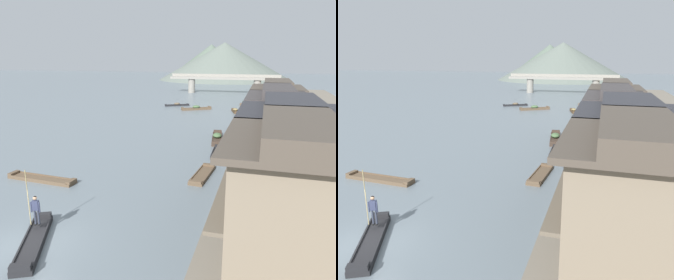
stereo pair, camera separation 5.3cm
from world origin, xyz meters
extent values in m
plane|color=slate|center=(0.00, 0.00, 0.00)|extent=(400.00, 400.00, 0.00)
cube|color=slate|center=(16.99, 30.00, 0.29)|extent=(18.00, 110.00, 0.58)
cube|color=#232326|center=(0.11, -0.01, 0.14)|extent=(3.09, 4.88, 0.27)
cube|color=#232326|center=(1.15, -2.10, 0.40)|extent=(0.95, 0.71, 0.25)
cube|color=#232326|center=(-0.93, 2.08, 0.40)|extent=(0.95, 0.71, 0.25)
cube|color=#232326|center=(0.51, 0.19, 0.31)|extent=(2.07, 4.03, 0.08)
cube|color=#232326|center=(-0.29, -0.21, 0.31)|extent=(2.07, 4.03, 0.08)
cube|color=black|center=(-0.27, 0.94, 0.55)|extent=(0.15, 0.24, 0.05)
cylinder|color=#333847|center=(-0.28, 0.97, 0.96)|extent=(0.11, 0.11, 0.78)
cube|color=black|center=(-0.45, 0.89, 0.55)|extent=(0.15, 0.24, 0.05)
cylinder|color=#333847|center=(-0.46, 0.93, 0.96)|extent=(0.11, 0.11, 0.78)
cube|color=#2D334C|center=(-0.37, 0.95, 1.61)|extent=(0.36, 0.27, 0.52)
cylinder|color=#2D334C|center=(-0.15, 0.95, 1.54)|extent=(0.08, 0.08, 0.56)
cylinder|color=#2D334C|center=(-0.56, 0.84, 1.54)|extent=(0.08, 0.08, 0.56)
sphere|color=#A37A5B|center=(-0.37, 0.95, 2.01)|extent=(0.20, 0.20, 0.20)
sphere|color=black|center=(-0.37, 0.96, 2.03)|extent=(0.18, 0.18, 0.18)
cylinder|color=tan|center=(-0.64, 0.78, 2.06)|extent=(0.04, 0.04, 3.00)
cube|color=brown|center=(5.86, 43.84, 0.11)|extent=(1.75, 3.85, 0.23)
cube|color=brown|center=(5.46, 45.51, 0.33)|extent=(0.88, 0.54, 0.20)
cube|color=brown|center=(6.26, 42.17, 0.33)|extent=(0.88, 0.54, 0.20)
cube|color=brown|center=(5.46, 43.74, 0.27)|extent=(0.83, 3.17, 0.08)
cube|color=brown|center=(6.26, 43.94, 0.27)|extent=(0.83, 3.17, 0.08)
ellipsoid|color=olive|center=(5.86, 43.84, 0.45)|extent=(1.06, 1.30, 0.45)
cube|color=brown|center=(6.77, 53.92, 0.15)|extent=(1.60, 5.28, 0.30)
cube|color=brown|center=(7.02, 56.35, 0.43)|extent=(0.99, 0.46, 0.27)
cube|color=brown|center=(6.51, 51.48, 0.43)|extent=(0.99, 0.46, 0.27)
cube|color=brown|center=(6.28, 53.97, 0.34)|extent=(0.57, 4.68, 0.08)
cube|color=brown|center=(7.26, 53.86, 0.34)|extent=(0.57, 4.68, 0.08)
ellipsoid|color=#4C6B42|center=(6.77, 53.92, 0.56)|extent=(1.09, 1.43, 0.53)
cube|color=#232326|center=(6.59, 17.95, 0.14)|extent=(1.21, 3.53, 0.27)
cube|color=#232326|center=(6.53, 19.55, 0.40)|extent=(0.98, 0.40, 0.25)
cube|color=#232326|center=(6.66, 16.36, 0.40)|extent=(0.98, 0.40, 0.25)
cube|color=#232326|center=(6.10, 17.93, 0.31)|extent=(0.20, 2.99, 0.08)
cube|color=#232326|center=(7.09, 17.97, 0.31)|extent=(0.20, 2.99, 0.08)
cube|color=brown|center=(-1.11, 44.56, 0.14)|extent=(5.15, 3.78, 0.27)
cube|color=brown|center=(-3.27, 43.20, 0.40)|extent=(0.81, 1.00, 0.25)
cube|color=brown|center=(1.06, 45.92, 0.40)|extent=(0.81, 1.00, 0.25)
cube|color=brown|center=(-0.85, 44.14, 0.31)|extent=(4.20, 2.68, 0.08)
cube|color=brown|center=(-1.37, 44.97, 0.31)|extent=(4.20, 2.68, 0.08)
ellipsoid|color=#4C6B42|center=(-1.11, 44.56, 0.54)|extent=(1.64, 1.52, 0.52)
cube|color=#232326|center=(-5.69, 48.26, 0.09)|extent=(4.53, 3.09, 0.18)
cube|color=#232326|center=(-3.78, 49.34, 0.26)|extent=(0.72, 0.89, 0.16)
cube|color=#232326|center=(-7.60, 47.19, 0.26)|extent=(0.72, 0.89, 0.16)
cube|color=#232326|center=(-5.89, 48.62, 0.22)|extent=(3.69, 2.12, 0.08)
cube|color=#232326|center=(-5.49, 47.90, 0.22)|extent=(3.69, 2.12, 0.08)
ellipsoid|color=brown|center=(-5.69, 48.26, 0.41)|extent=(1.40, 1.28, 0.45)
cube|color=brown|center=(6.29, 11.79, 0.10)|extent=(1.39, 4.42, 0.20)
cube|color=brown|center=(6.43, 13.81, 0.28)|extent=(1.00, 0.43, 0.18)
cube|color=brown|center=(6.14, 9.76, 0.28)|extent=(1.00, 0.43, 0.18)
cube|color=brown|center=(5.79, 11.82, 0.24)|extent=(0.36, 3.85, 0.08)
cube|color=brown|center=(6.79, 11.75, 0.24)|extent=(0.36, 3.85, 0.08)
cube|color=#423328|center=(5.70, 23.53, 0.15)|extent=(1.77, 5.84, 0.29)
cube|color=#423328|center=(5.36, 26.23, 0.42)|extent=(1.00, 0.48, 0.26)
cube|color=#423328|center=(6.03, 20.82, 0.42)|extent=(1.00, 0.48, 0.26)
cube|color=#423328|center=(5.21, 23.47, 0.33)|extent=(0.72, 5.22, 0.08)
cube|color=#423328|center=(6.19, 23.59, 0.33)|extent=(0.72, 5.22, 0.08)
ellipsoid|color=#4C6B42|center=(5.70, 23.53, 0.56)|extent=(1.12, 1.46, 0.53)
cube|color=brown|center=(-5.13, 7.39, 0.10)|extent=(5.61, 1.28, 0.20)
cube|color=brown|center=(-7.77, 7.51, 0.28)|extent=(0.40, 0.95, 0.18)
cube|color=brown|center=(-2.50, 7.27, 0.28)|extent=(0.40, 0.95, 0.18)
cube|color=brown|center=(-5.16, 6.91, 0.24)|extent=(5.07, 0.30, 0.08)
cube|color=brown|center=(-5.11, 7.87, 0.24)|extent=(5.07, 0.30, 0.08)
cube|color=#7F705B|center=(11.93, 1.30, 3.18)|extent=(4.85, 6.38, 5.20)
cube|color=brown|center=(9.16, 1.30, 3.18)|extent=(0.70, 6.38, 0.16)
cube|color=#4C4238|center=(11.93, 1.30, 5.90)|extent=(5.75, 7.28, 0.24)
cube|color=#4C4238|center=(11.93, 1.30, 6.37)|extent=(2.91, 7.28, 0.70)
cube|color=brown|center=(12.04, 8.20, 3.18)|extent=(5.06, 6.16, 5.20)
cube|color=#4D4135|center=(9.16, 8.20, 3.18)|extent=(0.70, 6.16, 0.16)
cube|color=#2D2D33|center=(12.04, 8.20, 5.90)|extent=(5.96, 7.06, 0.24)
cube|color=#2D2D33|center=(12.04, 8.20, 6.37)|extent=(3.04, 7.06, 0.70)
cube|color=gray|center=(11.51, 16.41, 3.18)|extent=(4.01, 7.41, 5.20)
cube|color=gray|center=(9.16, 16.41, 3.18)|extent=(0.70, 7.41, 0.16)
cube|color=#3D3838|center=(11.51, 16.41, 5.90)|extent=(4.91, 8.31, 0.24)
cube|color=#3D3838|center=(11.51, 16.41, 6.37)|extent=(2.40, 8.31, 0.70)
cube|color=gray|center=(11.71, 24.37, 3.18)|extent=(4.40, 7.35, 5.20)
cube|color=gray|center=(9.16, 24.37, 3.18)|extent=(0.70, 7.35, 0.16)
cube|color=#4C4238|center=(11.71, 24.37, 5.90)|extent=(5.30, 8.25, 0.24)
cube|color=#4C4238|center=(11.71, 24.37, 6.37)|extent=(2.64, 8.25, 0.70)
cube|color=gray|center=(0.00, 73.44, 3.96)|extent=(28.26, 2.40, 0.60)
cylinder|color=gray|center=(-8.48, 73.44, 1.83)|extent=(1.80, 1.80, 3.66)
cylinder|color=gray|center=(8.48, 73.44, 1.83)|extent=(1.80, 1.80, 3.66)
cube|color=gray|center=(0.00, 74.44, 4.61)|extent=(28.26, 0.30, 0.70)
cone|color=#5B6B5B|center=(-13.38, 133.99, 7.49)|extent=(40.01, 40.01, 14.98)
cone|color=slate|center=(-7.17, 130.62, 7.79)|extent=(55.66, 55.66, 15.58)
camera|label=1|loc=(10.49, -11.54, 8.92)|focal=34.29mm
camera|label=2|loc=(10.54, -11.53, 8.92)|focal=34.29mm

